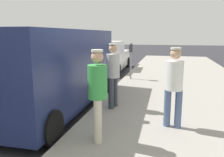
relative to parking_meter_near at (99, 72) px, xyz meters
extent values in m
plane|color=#2D2D33|center=(-1.35, -0.39, -1.18)|extent=(80.00, 80.00, 0.00)
cube|color=#9E998E|center=(2.15, -0.39, -1.11)|extent=(5.00, 32.00, 0.15)
cylinder|color=gray|center=(0.00, 0.00, -0.46)|extent=(0.07, 0.07, 1.15)
cube|color=#4C4C51|center=(0.00, 0.00, 0.26)|extent=(0.14, 0.18, 0.28)
sphere|color=#47474C|center=(0.00, 0.00, 0.43)|extent=(0.12, 0.12, 0.12)
cylinder|color=gray|center=(0.00, 4.60, -0.46)|extent=(0.07, 0.07, 1.15)
cube|color=#4C4C51|center=(0.00, 4.60, 0.26)|extent=(0.14, 0.18, 0.28)
sphere|color=#47474C|center=(0.00, 4.60, 0.43)|extent=(0.12, 0.12, 0.12)
cylinder|color=#383D47|center=(0.19, 0.77, -0.63)|extent=(0.14, 0.14, 0.80)
cylinder|color=#383D47|center=(0.14, 0.56, -0.63)|extent=(0.14, 0.14, 0.80)
cylinder|color=#B7B7B7|center=(0.17, 0.66, 0.06)|extent=(0.34, 0.34, 0.60)
sphere|color=tan|center=(0.17, 0.66, 0.50)|extent=(0.22, 0.22, 0.22)
cylinder|color=silver|center=(0.17, 0.66, 0.61)|extent=(0.21, 0.21, 0.04)
cylinder|color=#4C608C|center=(1.76, -0.32, -0.64)|extent=(0.14, 0.14, 0.78)
cylinder|color=#4C608C|center=(1.55, -0.28, -0.64)|extent=(0.14, 0.14, 0.78)
cylinder|color=white|center=(1.65, -0.30, 0.05)|extent=(0.34, 0.34, 0.59)
sphere|color=tan|center=(1.65, -0.30, 0.48)|extent=(0.21, 0.21, 0.21)
cylinder|color=silver|center=(1.65, -0.30, 0.59)|extent=(0.20, 0.20, 0.04)
cylinder|color=beige|center=(0.37, -1.35, -0.64)|extent=(0.14, 0.14, 0.78)
cylinder|color=beige|center=(0.31, -1.13, -0.64)|extent=(0.14, 0.14, 0.78)
cylinder|color=green|center=(0.34, -1.24, 0.05)|extent=(0.34, 0.34, 0.59)
sphere|color=tan|center=(0.34, -1.24, 0.48)|extent=(0.21, 0.21, 0.21)
cylinder|color=silver|center=(0.34, -1.24, 0.58)|extent=(0.20, 0.20, 0.04)
cube|color=navy|center=(-1.50, 0.68, -0.01)|extent=(2.04, 5.22, 1.96)
cube|color=black|center=(-1.52, 3.13, 0.38)|extent=(1.84, 0.10, 0.88)
cylinder|color=black|center=(-2.47, 2.72, -0.84)|extent=(0.23, 0.68, 0.68)
cylinder|color=black|center=(-0.57, 2.74, -0.84)|extent=(0.23, 0.68, 0.68)
cylinder|color=black|center=(-0.53, -1.36, -0.84)|extent=(0.23, 0.68, 0.68)
cube|color=white|center=(-1.76, 7.55, -0.57)|extent=(1.94, 4.45, 0.89)
cube|color=white|center=(-1.76, 7.33, 0.17)|extent=(1.65, 2.02, 0.60)
cylinder|color=black|center=(-2.67, 9.17, -0.88)|extent=(0.24, 0.61, 0.60)
cylinder|color=black|center=(-0.95, 9.22, -0.88)|extent=(0.24, 0.61, 0.60)
cylinder|color=black|center=(-2.58, 5.87, -0.88)|extent=(0.24, 0.61, 0.60)
cylinder|color=black|center=(-0.86, 5.92, -0.88)|extent=(0.24, 0.61, 0.60)
camera|label=1|loc=(1.50, -4.94, 0.86)|focal=36.71mm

